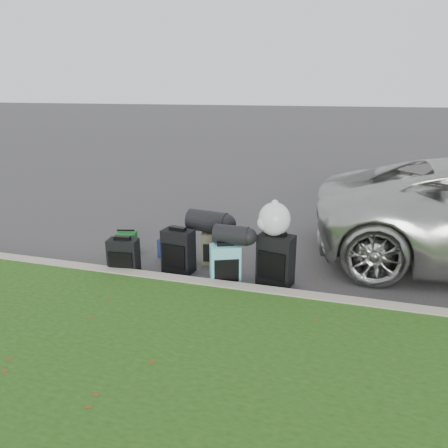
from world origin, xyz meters
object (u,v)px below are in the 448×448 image
(suitcase_small_black, at_px, (124,257))
(suitcase_teal, at_px, (225,265))
(tote_navy, at_px, (169,248))
(tote_green, at_px, (127,243))
(suitcase_large_black_left, at_px, (178,251))
(suitcase_olive, at_px, (214,249))
(suitcase_large_black_right, at_px, (276,260))

(suitcase_small_black, relative_size, suitcase_teal, 0.93)
(suitcase_small_black, xyz_separation_m, tote_navy, (0.35, 0.77, -0.11))
(tote_green, xyz_separation_m, tote_navy, (0.71, 0.03, -0.03))
(suitcase_teal, bearing_deg, tote_green, 135.81)
(suitcase_teal, height_order, tote_navy, suitcase_teal)
(suitcase_small_black, distance_m, tote_navy, 0.85)
(suitcase_large_black_left, bearing_deg, suitcase_olive, 53.76)
(tote_green, bearing_deg, suitcase_large_black_left, -36.78)
(suitcase_olive, distance_m, tote_green, 1.45)
(suitcase_small_black, distance_m, tote_green, 0.82)
(suitcase_large_black_left, height_order, suitcase_large_black_right, suitcase_large_black_right)
(suitcase_large_black_left, bearing_deg, tote_navy, 135.19)
(suitcase_teal, distance_m, tote_navy, 1.32)
(suitcase_olive, bearing_deg, suitcase_large_black_left, -147.34)
(tote_green, bearing_deg, tote_navy, -12.45)
(tote_navy, bearing_deg, tote_green, -159.85)
(suitcase_small_black, xyz_separation_m, tote_green, (-0.36, 0.74, -0.09))
(suitcase_small_black, relative_size, suitcase_large_black_right, 0.75)
(suitcase_large_black_left, distance_m, suitcase_teal, 0.80)
(suitcase_small_black, distance_m, suitcase_large_black_right, 2.12)
(suitcase_large_black_left, distance_m, suitcase_large_black_right, 1.40)
(suitcase_large_black_left, height_order, suitcase_teal, suitcase_large_black_left)
(suitcase_large_black_left, xyz_separation_m, tote_green, (-1.06, 0.42, -0.14))
(suitcase_olive, height_order, tote_green, suitcase_olive)
(suitcase_small_black, relative_size, tote_navy, 1.75)
(suitcase_olive, xyz_separation_m, suitcase_teal, (0.37, -0.65, 0.04))
(suitcase_large_black_right, bearing_deg, suitcase_olive, 169.27)
(suitcase_olive, distance_m, suitcase_teal, 0.75)
(tote_green, distance_m, tote_navy, 0.71)
(suitcase_small_black, height_order, tote_green, suitcase_small_black)
(suitcase_small_black, bearing_deg, suitcase_large_black_left, 16.38)
(suitcase_teal, bearing_deg, suitcase_large_black_left, 138.59)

